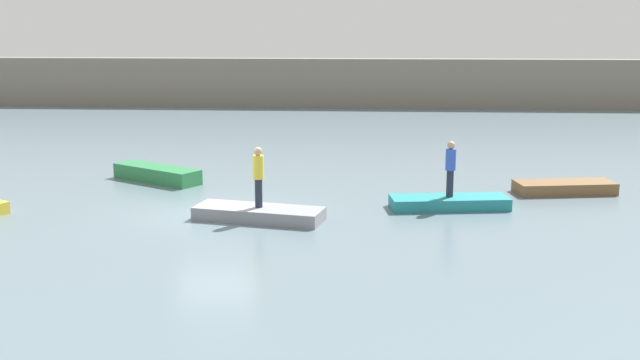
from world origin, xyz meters
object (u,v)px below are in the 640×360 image
person_blue_shirt (451,166)px  person_yellow_shirt (258,174)px  rowboat_green (157,174)px  rowboat_teal (449,202)px  rowboat_brown (564,187)px  rowboat_grey (259,214)px

person_blue_shirt → person_yellow_shirt: bearing=-162.8°
rowboat_green → rowboat_teal: bearing=13.2°
rowboat_brown → person_blue_shirt: (-4.11, -2.42, 1.15)m
rowboat_teal → person_yellow_shirt: 6.13m
rowboat_brown → person_blue_shirt: person_blue_shirt is taller
rowboat_teal → person_blue_shirt: 1.17m
rowboat_teal → rowboat_brown: size_ratio=1.11×
rowboat_brown → rowboat_grey: bearing=-166.2°
person_blue_shirt → rowboat_teal: bearing=0.0°
rowboat_green → person_blue_shirt: size_ratio=2.05×
rowboat_teal → person_blue_shirt: size_ratio=2.09×
rowboat_green → rowboat_teal: size_ratio=0.98×
person_yellow_shirt → rowboat_teal: bearing=17.2°
rowboat_grey → rowboat_teal: (5.74, 1.78, -0.00)m
rowboat_teal → person_blue_shirt: person_blue_shirt is taller
rowboat_green → rowboat_teal: rowboat_green is taller
rowboat_grey → person_yellow_shirt: bearing=102.3°
rowboat_teal → person_blue_shirt: (0.00, 0.00, 1.17)m
rowboat_green → person_yellow_shirt: person_yellow_shirt is taller
person_yellow_shirt → rowboat_green: bearing=129.8°
rowboat_green → rowboat_grey: size_ratio=0.95×
rowboat_teal → person_yellow_shirt: bearing=-170.6°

